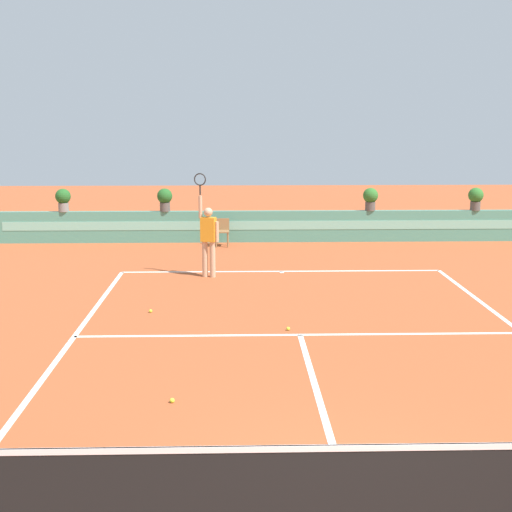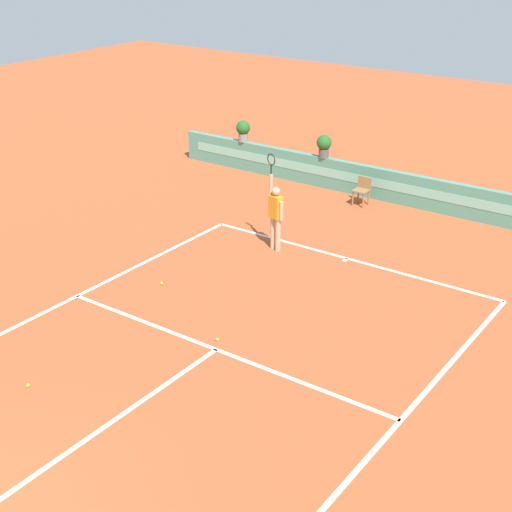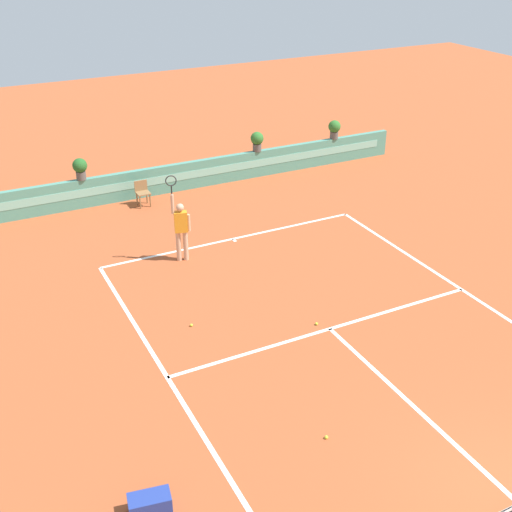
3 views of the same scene
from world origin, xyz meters
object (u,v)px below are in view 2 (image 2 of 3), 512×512
Objects in this scene: tennis_player at (276,212)px; potted_plant_far_left at (243,130)px; ball_kid_chair at (362,190)px; tennis_ball_mid_court at (28,385)px; tennis_ball_by_sideline at (162,283)px; potted_plant_left at (324,145)px; tennis_ball_near_baseline at (217,339)px.

tennis_player reaches higher than potted_plant_far_left.
tennis_ball_mid_court is (-0.46, -12.36, -0.44)m from ball_kid_chair.
tennis_player reaches higher than tennis_ball_mid_court.
ball_kid_chair is at bearing 80.28° from tennis_ball_by_sideline.
tennis_ball_mid_court is at bearing -92.11° from ball_kid_chair.
tennis_ball_by_sideline is 0.09× the size of potted_plant_far_left.
ball_kid_chair is at bearing -8.30° from potted_plant_far_left.
potted_plant_left is (-0.51, 8.39, 1.38)m from tennis_ball_by_sideline.
tennis_ball_by_sideline is at bearing -66.18° from potted_plant_far_left.
tennis_ball_near_baseline is 0.09× the size of potted_plant_left.
tennis_ball_by_sideline is (-2.72, 1.31, 0.00)m from tennis_ball_near_baseline.
tennis_ball_by_sideline is (-1.31, -7.66, -0.44)m from ball_kid_chair.
ball_kid_chair is 2.17m from potted_plant_left.
tennis_ball_by_sideline is 9.28m from potted_plant_far_left.
ball_kid_chair is 12.50× the size of tennis_ball_near_baseline.
ball_kid_chair is 12.50× the size of tennis_ball_mid_court.
tennis_player is 38.01× the size of tennis_ball_by_sideline.
tennis_player is 3.57× the size of potted_plant_left.
ball_kid_chair is at bearing 87.89° from tennis_ball_mid_court.
tennis_ball_by_sideline is 8.52m from potted_plant_left.
potted_plant_far_left is at bearing 171.70° from ball_kid_chair.
potted_plant_left is (-1.57, 5.08, 0.36)m from tennis_player.
tennis_player is at bearing 88.54° from tennis_ball_mid_court.
tennis_ball_by_sideline is 0.09× the size of potted_plant_left.
tennis_player is 3.62m from tennis_ball_by_sideline.
potted_plant_left is at bearing 93.47° from tennis_ball_by_sideline.
potted_plant_far_left is at bearing 133.16° from tennis_player.
potted_plant_left reaches higher than tennis_ball_near_baseline.
tennis_player is 6.97m from potted_plant_far_left.
tennis_ball_near_baseline and tennis_ball_mid_court have the same top height.
tennis_player is at bearing 72.24° from tennis_ball_by_sideline.
tennis_ball_mid_court is 0.09× the size of potted_plant_left.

